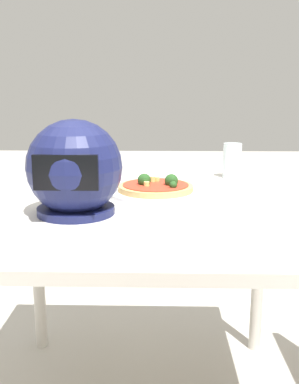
% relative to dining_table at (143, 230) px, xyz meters
% --- Properties ---
extents(dining_table, '(1.05, 1.06, 0.77)m').
position_rel_dining_table_xyz_m(dining_table, '(0.00, 0.00, 0.00)').
color(dining_table, beige).
rests_on(dining_table, ground).
extents(pizza_plate, '(0.31, 0.31, 0.01)m').
position_rel_dining_table_xyz_m(pizza_plate, '(-0.04, -0.11, 0.09)').
color(pizza_plate, white).
rests_on(pizza_plate, dining_table).
extents(pizza, '(0.24, 0.24, 0.06)m').
position_rel_dining_table_xyz_m(pizza, '(-0.04, -0.11, 0.11)').
color(pizza, tan).
rests_on(pizza, pizza_plate).
extents(motorcycle_helmet, '(0.26, 0.26, 0.26)m').
position_rel_dining_table_xyz_m(motorcycle_helmet, '(0.18, 0.13, 0.21)').
color(motorcycle_helmet, '#191E4C').
rests_on(motorcycle_helmet, dining_table).
extents(drinking_glass, '(0.07, 0.07, 0.13)m').
position_rel_dining_table_xyz_m(drinking_glass, '(-0.33, -0.41, 0.15)').
color(drinking_glass, silver).
rests_on(drinking_glass, dining_table).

